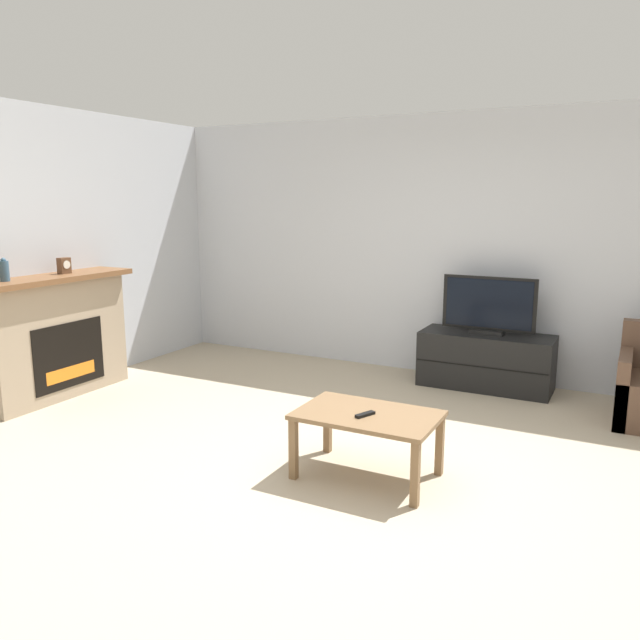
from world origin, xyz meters
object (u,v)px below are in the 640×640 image
Objects in this scene: fireplace at (55,336)px; tv at (489,307)px; mantel_vase_left at (4,270)px; remote at (365,414)px; mantel_clock at (64,266)px; coffee_table at (368,422)px; tv_stand at (486,361)px.

fireplace is 4.14m from tv.
fireplace is at bearing 92.08° from mantel_vase_left.
remote is at bearing 2.30° from mantel_vase_left.
mantel_clock is at bearing -164.82° from remote.
tv is at bearing 30.99° from fireplace.
fireplace is 0.66m from mantel_clock.
mantel_clock is at bearing 89.93° from mantel_vase_left.
fireplace reaches higher than coffee_table.
tv reaches higher than coffee_table.
mantel_vase_left reaches higher than fireplace.
coffee_table is (3.28, 0.19, -0.86)m from mantel_vase_left.
mantel_vase_left is 1.35× the size of mantel_clock.
tv_stand is 2.42m from coffee_table.
mantel_clock is (0.00, 0.62, -0.02)m from mantel_vase_left.
tv_stand is at bearing 90.00° from tv.
remote is at bearing -8.45° from mantel_clock.
mantel_clock is at bearing -150.77° from tv.
fireplace is 10.10× the size of remote.
mantel_vase_left is at bearing -143.67° from tv.
coffee_table is at bearing -7.43° from mantel_clock.
mantel_vase_left reaches higher than tv.
remote is (-0.24, -2.46, 0.19)m from tv_stand.
fireplace reaches higher than tv_stand.
remote reaches higher than coffee_table.
tv is at bearing 36.33° from mantel_vase_left.
fireplace is at bearing -162.13° from remote.
mantel_clock is 4.15m from tv_stand.
remote is at bearing -82.74° from coffee_table.
remote is (-0.24, -2.46, -0.35)m from tv.
mantel_vase_left is 4.48m from tv_stand.
tv_stand is (3.52, 1.97, -0.96)m from mantel_clock.
mantel_vase_left is 0.16× the size of tv_stand.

